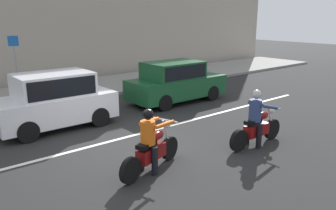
# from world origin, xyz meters

# --- Properties ---
(ground_plane) EXTENTS (80.00, 80.00, 0.00)m
(ground_plane) POSITION_xyz_m (0.00, 0.00, 0.00)
(ground_plane) COLOR #252525
(sidewalk_slab) EXTENTS (40.00, 4.40, 0.14)m
(sidewalk_slab) POSITION_xyz_m (0.00, 8.00, 0.07)
(sidewalk_slab) COLOR gray
(sidewalk_slab) RESTS_ON ground_plane
(lane_marking_stripe) EXTENTS (18.00, 0.14, 0.01)m
(lane_marking_stripe) POSITION_xyz_m (0.38, 0.90, 0.00)
(lane_marking_stripe) COLOR silver
(lane_marking_stripe) RESTS_ON ground_plane
(motorcycle_with_rider_orange_stripe) EXTENTS (2.08, 0.88, 1.53)m
(motorcycle_with_rider_orange_stripe) POSITION_xyz_m (-0.20, -1.37, 0.63)
(motorcycle_with_rider_orange_stripe) COLOR black
(motorcycle_with_rider_orange_stripe) RESTS_ON ground_plane
(motorcycle_with_rider_denim_blue) EXTENTS (2.12, 0.70, 1.61)m
(motorcycle_with_rider_denim_blue) POSITION_xyz_m (3.04, -1.93, 0.65)
(motorcycle_with_rider_denim_blue) COLOR black
(motorcycle_with_rider_denim_blue) RESTS_ON ground_plane
(parked_sedan_forest_green) EXTENTS (4.25, 1.82, 1.72)m
(parked_sedan_forest_green) POSITION_xyz_m (4.49, 3.25, 0.88)
(parked_sedan_forest_green) COLOR #164C28
(parked_sedan_forest_green) RESTS_ON ground_plane
(parked_hatchback_white) EXTENTS (3.70, 1.76, 1.80)m
(parked_hatchback_white) POSITION_xyz_m (-0.71, 3.12, 0.93)
(parked_hatchback_white) COLOR silver
(parked_hatchback_white) RESTS_ON ground_plane
(street_sign_post) EXTENTS (0.44, 0.08, 2.59)m
(street_sign_post) POSITION_xyz_m (-0.32, 8.62, 1.70)
(street_sign_post) COLOR gray
(street_sign_post) RESTS_ON sidewalk_slab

